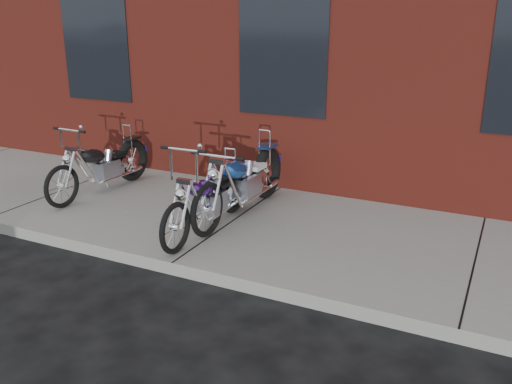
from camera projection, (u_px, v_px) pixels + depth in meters
The scene contains 5 objects.
ground at pixel (172, 275), 6.00m from camera, with size 120.00×120.00×0.00m, color black.
sidewalk at pixel (236, 224), 7.26m from camera, with size 22.00×3.00×0.15m, color gray.
chopper_purple at pixel (209, 201), 6.78m from camera, with size 0.51×2.10×1.18m.
chopper_blue at pixel (242, 184), 7.30m from camera, with size 0.58×2.38×1.03m.
chopper_third at pixel (102, 168), 8.22m from camera, with size 0.52×2.14×1.09m.
Camera 1 is at (3.20, -4.45, 2.77)m, focal length 38.00 mm.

